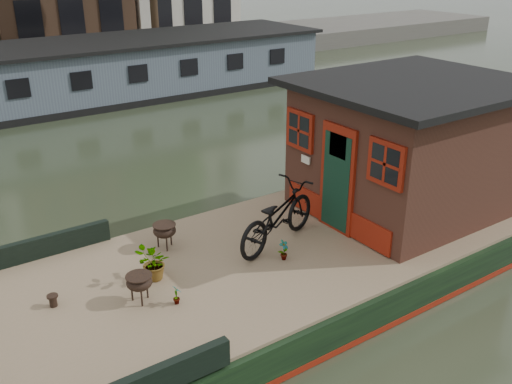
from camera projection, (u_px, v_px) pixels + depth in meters
ground at (315, 267)px, 10.12m from camera, size 120.00×120.00×0.00m
houseboat_hull at (253, 277)px, 9.32m from camera, size 14.01×4.02×0.60m
houseboat_deck at (316, 236)px, 9.88m from camera, size 11.80×3.80×0.05m
bow_bulwark at (7, 329)px, 7.16m from camera, size 3.00×4.00×0.35m
cabin at (410, 145)px, 10.52m from camera, size 4.00×3.50×2.42m
bicycle at (277, 216)px, 9.38m from camera, size 2.07×1.26×1.03m
potted_plant_a at (284, 250)px, 9.02m from camera, size 0.21×0.16×0.34m
potted_plant_c at (154, 264)px, 8.44m from camera, size 0.65×0.64×0.55m
potted_plant_e at (176, 295)px, 7.90m from camera, size 0.12×0.17×0.30m
brazier_front at (140, 288)px, 7.94m from camera, size 0.45×0.45×0.42m
brazier_rear at (165, 236)px, 9.37m from camera, size 0.42×0.42×0.43m
bollard_port at (53, 301)px, 7.88m from camera, size 0.15×0.15×0.18m
far_houseboat at (63, 77)px, 20.34m from camera, size 20.40×4.40×2.11m
quay at (20, 63)px, 25.46m from camera, size 60.00×6.00×0.90m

